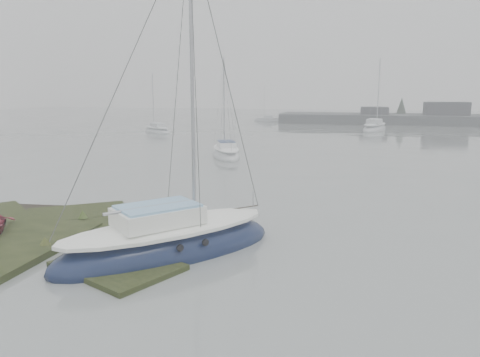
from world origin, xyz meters
name	(u,v)px	position (x,y,z in m)	size (l,w,h in m)	color
ground	(274,146)	(0.00, 30.00, 0.00)	(160.00, 160.00, 0.00)	slate
sailboat_main	(168,244)	(1.49, 0.99, 0.33)	(6.90, 7.36, 10.74)	#121C39
sailboat_white	(226,154)	(-2.44, 22.28, 0.25)	(4.10, 6.06, 8.17)	silver
sailboat_far_a	(157,131)	(-15.79, 39.70, 0.23)	(5.24, 4.72, 7.52)	silver
sailboat_far_b	(374,128)	(9.64, 48.72, 0.30)	(4.19, 7.13, 9.56)	#B8BCC3
sailboat_far_c	(268,120)	(-6.44, 62.16, 0.19)	(4.36, 1.53, 6.10)	#B3B7BD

